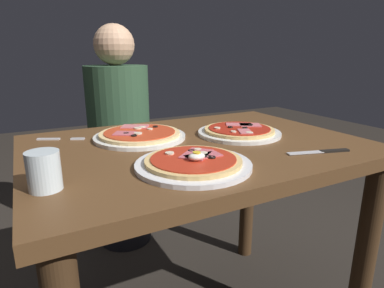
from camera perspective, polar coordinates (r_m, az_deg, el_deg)
name	(u,v)px	position (r m, az deg, el deg)	size (l,w,h in m)	color
dining_table	(197,181)	(1.10, 0.96, -6.48)	(1.07, 0.77, 0.76)	brown
pizza_foreground	(193,163)	(0.83, 0.26, -3.30)	(0.30, 0.30, 0.05)	white
pizza_across_left	(239,131)	(1.17, 8.33, 2.22)	(0.30, 0.30, 0.03)	white
pizza_across_right	(140,135)	(1.12, -9.18, 1.55)	(0.31, 0.31, 0.03)	white
water_glass_near	(44,173)	(0.76, -24.57, -4.74)	(0.07, 0.07, 0.09)	silver
fork	(57,139)	(1.18, -22.69, 0.83)	(0.15, 0.08, 0.00)	silver
knife	(323,151)	(1.03, 22.06, -1.23)	(0.19, 0.07, 0.01)	silver
diner_person	(120,146)	(1.78, -12.50, -0.28)	(0.32, 0.32, 1.18)	black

